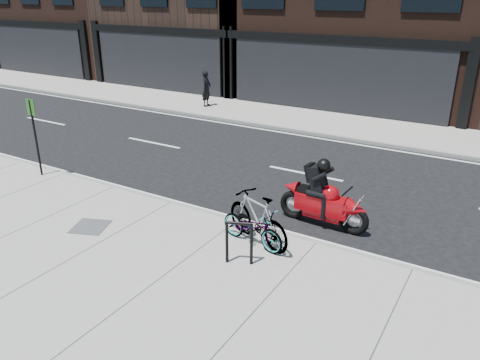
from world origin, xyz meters
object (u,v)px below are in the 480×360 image
Objects in this scene: utility_grate at (90,227)px; bicycle_front at (252,226)px; bicycle_rear at (258,218)px; motorcycle at (327,200)px; pedestrian at (206,89)px; bike_rack at (239,239)px; sign_post at (35,131)px.

bicycle_front is at bearing 19.08° from utility_grate.
bicycle_rear is 1.90m from motorcycle.
motorcycle is at bearing 33.97° from utility_grate.
pedestrian is 12.39m from utility_grate.
utility_grate is (-3.57, -1.24, -0.42)m from bicycle_front.
bicycle_rear is at bearing 20.87° from utility_grate.
bike_rack is at bearing 27.31° from bicycle_rear.
sign_post reaches higher than utility_grate.
sign_post reaches higher than bike_rack.
bicycle_front is at bearing -115.36° from motorcycle.
bicycle_front is 0.99× the size of pedestrian.
sign_post reaches higher than pedestrian.
bicycle_rear is 2.51× the size of utility_grate.
utility_grate is (-4.52, -3.05, -0.54)m from motorcycle.
sign_post is (-7.36, 0.20, 0.78)m from bicycle_rear.
bicycle_front is 7.38m from sign_post.
bicycle_front is 2.05m from motorcycle.
utility_grate is at bearing -26.40° from sign_post.
pedestrian reaches higher than utility_grate.
pedestrian reaches higher than bicycle_front.
utility_grate is at bearing -165.99° from pedestrian.
motorcycle is at bearing -16.25° from bicycle_front.
bicycle_rear is at bearing -5.13° from sign_post.
motorcycle is (0.81, 2.60, 0.01)m from bike_rack.
bike_rack is 0.48× the size of bicycle_rear.
sign_post is (0.95, -9.86, 0.53)m from pedestrian.
pedestrian reaches higher than bicycle_rear.
sign_post reaches higher than bicycle_front.
utility_grate is (-3.61, -1.38, -0.56)m from bicycle_rear.
motorcycle is at bearing -140.61° from pedestrian.
motorcycle is 8.44m from sign_post.
bicycle_rear is 0.84× the size of motorcycle.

